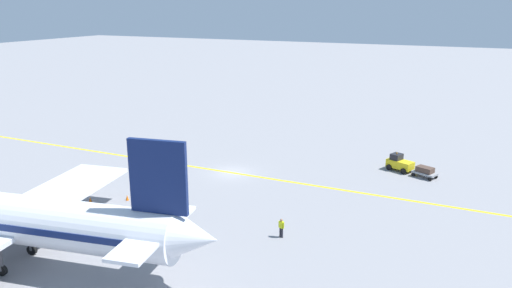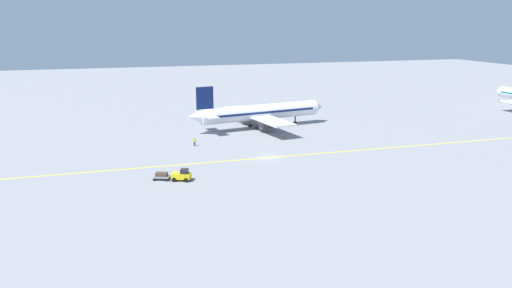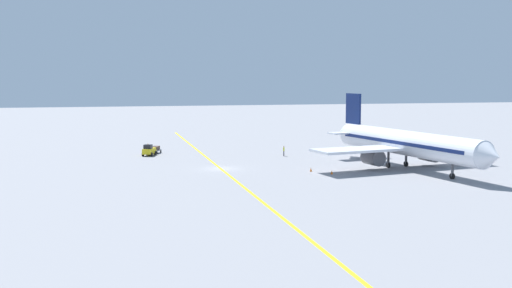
{
  "view_description": "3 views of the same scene",
  "coord_description": "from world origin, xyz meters",
  "px_view_note": "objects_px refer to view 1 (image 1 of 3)",
  "views": [
    {
      "loc": [
        -48.54,
        -25.79,
        18.92
      ],
      "look_at": [
        5.12,
        -0.66,
        2.26
      ],
      "focal_mm": 35.0,
      "sensor_mm": 36.0,
      "label": 1
    },
    {
      "loc": [
        84.86,
        -28.11,
        24.61
      ],
      "look_at": [
        5.0,
        -3.84,
        4.07
      ],
      "focal_mm": 35.0,
      "sensor_mm": 36.0,
      "label": 2
    },
    {
      "loc": [
        15.68,
        84.71,
        13.09
      ],
      "look_at": [
        -5.64,
        -1.42,
        3.32
      ],
      "focal_mm": 42.0,
      "sensor_mm": 36.0,
      "label": 3
    }
  ],
  "objects_px": {
    "baggage_tug_white": "(399,163)",
    "traffic_cone_mid_apron": "(90,200)",
    "traffic_cone_near_nose": "(127,198)",
    "baggage_cart_trailing": "(425,171)",
    "ground_crew_worker": "(281,227)"
  },
  "relations": [
    {
      "from": "ground_crew_worker",
      "to": "traffic_cone_near_nose",
      "type": "height_order",
      "value": "ground_crew_worker"
    },
    {
      "from": "baggage_tug_white",
      "to": "ground_crew_worker",
      "type": "relative_size",
      "value": 1.99
    },
    {
      "from": "ground_crew_worker",
      "to": "traffic_cone_mid_apron",
      "type": "xyz_separation_m",
      "value": [
        -0.92,
        20.03,
        -0.63
      ]
    },
    {
      "from": "ground_crew_worker",
      "to": "traffic_cone_near_nose",
      "type": "xyz_separation_m",
      "value": [
        1.09,
        17.08,
        -0.63
      ]
    },
    {
      "from": "baggage_tug_white",
      "to": "traffic_cone_near_nose",
      "type": "xyz_separation_m",
      "value": [
        -21.01,
        23.02,
        -0.63
      ]
    },
    {
      "from": "baggage_tug_white",
      "to": "traffic_cone_mid_apron",
      "type": "distance_m",
      "value": 34.71
    },
    {
      "from": "traffic_cone_near_nose",
      "to": "ground_crew_worker",
      "type": "bearing_deg",
      "value": -93.64
    },
    {
      "from": "baggage_tug_white",
      "to": "traffic_cone_near_nose",
      "type": "relative_size",
      "value": 6.09
    },
    {
      "from": "baggage_tug_white",
      "to": "traffic_cone_near_nose",
      "type": "height_order",
      "value": "baggage_tug_white"
    },
    {
      "from": "traffic_cone_near_nose",
      "to": "traffic_cone_mid_apron",
      "type": "height_order",
      "value": "same"
    },
    {
      "from": "baggage_cart_trailing",
      "to": "traffic_cone_near_nose",
      "type": "distance_m",
      "value": 32.68
    },
    {
      "from": "baggage_tug_white",
      "to": "baggage_cart_trailing",
      "type": "distance_m",
      "value": 3.3
    },
    {
      "from": "traffic_cone_near_nose",
      "to": "traffic_cone_mid_apron",
      "type": "distance_m",
      "value": 3.57
    },
    {
      "from": "baggage_tug_white",
      "to": "traffic_cone_near_nose",
      "type": "distance_m",
      "value": 31.18
    },
    {
      "from": "baggage_cart_trailing",
      "to": "traffic_cone_mid_apron",
      "type": "distance_m",
      "value": 36.24
    }
  ]
}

